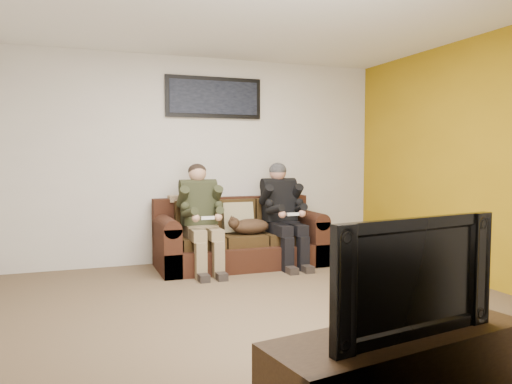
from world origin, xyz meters
name	(u,v)px	position (x,y,z in m)	size (l,w,h in m)	color
floor	(257,310)	(0.00, 0.00, 0.00)	(5.00, 5.00, 0.00)	brown
ceiling	(257,6)	(0.00, 0.00, 2.60)	(5.00, 5.00, 0.00)	silver
wall_back	(196,160)	(0.00, 2.25, 1.30)	(5.00, 5.00, 0.00)	beige
wall_front	(436,166)	(0.00, -2.25, 1.30)	(5.00, 5.00, 0.00)	beige
wall_right	(484,161)	(2.50, 0.00, 1.30)	(4.50, 4.50, 0.00)	beige
accent_wall_right	(484,161)	(2.49, 0.00, 1.30)	(4.50, 4.50, 0.00)	#A27C10
sofa	(239,240)	(0.44, 1.82, 0.31)	(2.02, 0.87, 0.83)	#32180F
throw_pillow	(238,217)	(0.44, 1.86, 0.59)	(0.39, 0.11, 0.37)	#9B8E65
throw_blanket	(185,198)	(-0.18, 2.08, 0.83)	(0.41, 0.20, 0.07)	#C3AF8F
person_left	(201,212)	(-0.08, 1.65, 0.70)	(0.51, 0.87, 1.26)	#847252
person_right	(283,208)	(0.95, 1.65, 0.70)	(0.51, 0.86, 1.27)	black
cat	(249,226)	(0.51, 1.64, 0.51)	(0.66, 0.26, 0.24)	#4B311D
framed_poster	(214,97)	(0.24, 2.22, 2.10)	(1.25, 0.05, 0.52)	black
tv_stand	(399,376)	(0.06, -1.95, 0.23)	(1.46, 0.47, 0.46)	#322110
television	(401,274)	(0.06, -1.95, 0.75)	(1.03, 0.13, 0.59)	black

